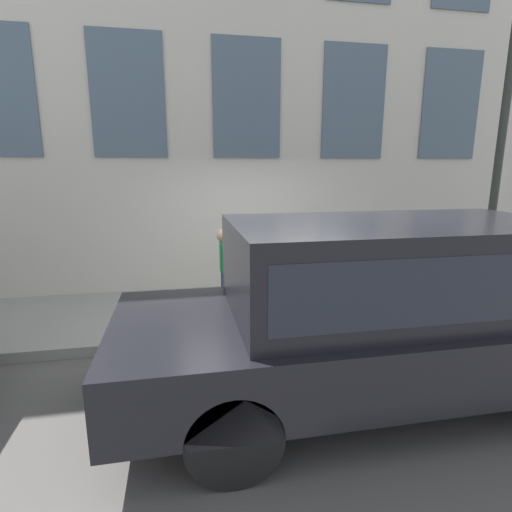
{
  "coord_description": "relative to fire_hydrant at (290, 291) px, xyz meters",
  "views": [
    {
      "loc": [
        -4.81,
        1.2,
        2.29
      ],
      "look_at": [
        0.7,
        0.13,
        1.03
      ],
      "focal_mm": 28.0,
      "sensor_mm": 36.0,
      "label": 1
    }
  ],
  "objects": [
    {
      "name": "street_lamp",
      "position": [
        0.17,
        -3.3,
        2.77
      ],
      "size": [
        0.36,
        0.36,
        5.1
      ],
      "color": "#2D332D",
      "rests_on": "sidewalk"
    },
    {
      "name": "parked_truck_charcoal_near",
      "position": [
        -1.86,
        -0.45,
        0.47
      ],
      "size": [
        1.91,
        5.06,
        1.79
      ],
      "color": "black",
      "rests_on": "ground_plane"
    },
    {
      "name": "person",
      "position": [
        0.54,
        0.87,
        0.34
      ],
      "size": [
        0.3,
        0.2,
        1.26
      ],
      "rotation": [
        0.0,
        0.0,
        -2.69
      ],
      "color": "navy",
      "rests_on": "sidewalk"
    },
    {
      "name": "ground_plane",
      "position": [
        -0.43,
        0.3,
        -0.55
      ],
      "size": [
        80.0,
        80.0,
        0.0
      ],
      "primitive_type": "plane",
      "color": "#514F4C"
    },
    {
      "name": "fire_hydrant",
      "position": [
        0.0,
        0.0,
        0.0
      ],
      "size": [
        0.38,
        0.48,
        0.81
      ],
      "color": "gray",
      "rests_on": "sidewalk"
    },
    {
      "name": "building_facade",
      "position": [
        1.94,
        0.3,
        3.82
      ],
      "size": [
        0.33,
        40.0,
        8.75
      ],
      "color": "beige",
      "rests_on": "ground_plane"
    },
    {
      "name": "sidewalk",
      "position": [
        0.68,
        0.3,
        -0.49
      ],
      "size": [
        2.22,
        60.0,
        0.14
      ],
      "color": "gray",
      "rests_on": "ground_plane"
    }
  ]
}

